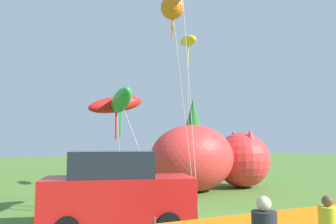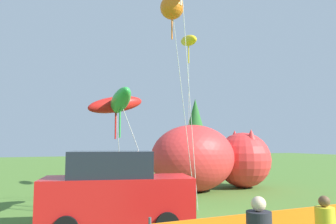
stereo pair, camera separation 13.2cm
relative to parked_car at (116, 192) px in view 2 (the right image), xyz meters
name	(u,v)px [view 2 (the right image)]	position (x,y,z in m)	size (l,w,h in m)	color
parked_car	(116,192)	(0.00, 0.00, 0.00)	(4.68, 2.76, 2.35)	red
inflatable_cat	(210,160)	(6.93, 6.04, 0.51)	(7.64, 3.97, 3.58)	red
kite_yellow_hero	(189,41)	(5.70, 6.19, 7.16)	(0.81, 2.12, 8.85)	silver
kite_green_fish	(120,101)	(0.51, 1.50, 2.92)	(2.09, 2.85, 4.59)	silver
kite_red_lizard	(116,105)	(0.56, 2.29, 2.89)	(2.38, 1.35, 4.59)	silver
kite_orange_flower	(172,8)	(2.65, 1.75, 6.82)	(2.18, 1.81, 8.46)	silver
horizon_tree_east	(195,122)	(21.35, 34.20, 4.63)	(3.94, 3.94, 9.40)	brown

